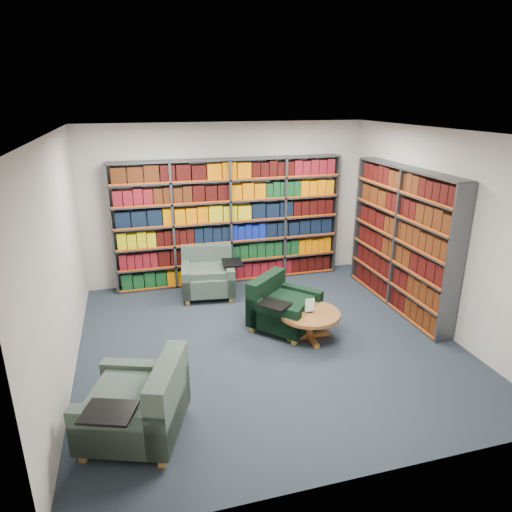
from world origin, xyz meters
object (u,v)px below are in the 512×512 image
object	(u,v)px
chair_green_right	(280,308)
chair_teal_front	(142,407)
coffee_table	(309,317)
chair_teal_left	(208,275)

from	to	relation	value
chair_green_right	chair_teal_front	bearing A→B (deg)	-138.10
chair_green_right	coffee_table	world-z (taller)	chair_green_right
chair_teal_left	coffee_table	distance (m)	2.22
chair_teal_left	chair_teal_front	distance (m)	3.54
chair_green_right	coffee_table	size ratio (longest dim) A/B	1.38
chair_teal_left	coffee_table	bearing A→B (deg)	-60.91
chair_teal_front	coffee_table	xyz separation A→B (m)	(2.30, 1.38, -0.02)
chair_teal_front	chair_green_right	bearing A→B (deg)	41.90
chair_green_right	chair_teal_left	bearing A→B (deg)	117.75
chair_teal_left	coffee_table	xyz separation A→B (m)	(1.08, -1.94, 0.00)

